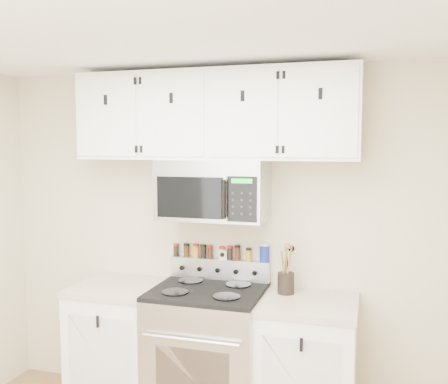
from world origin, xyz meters
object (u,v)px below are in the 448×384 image
range (208,353)px  salt_canister (264,253)px  utensil_crock (286,281)px  microwave (213,190)px

range → salt_canister: (0.34, 0.28, 0.68)m
utensil_crock → salt_canister: 0.28m
range → utensil_crock: (0.52, 0.15, 0.52)m
range → salt_canister: 0.81m
range → utensil_crock: bearing=15.6°
microwave → salt_canister: (0.34, 0.16, -0.47)m
microwave → utensil_crock: (0.52, 0.02, -0.62)m
range → utensil_crock: utensil_crock is taller
range → salt_canister: size_ratio=8.55×
range → salt_canister: bearing=39.7°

